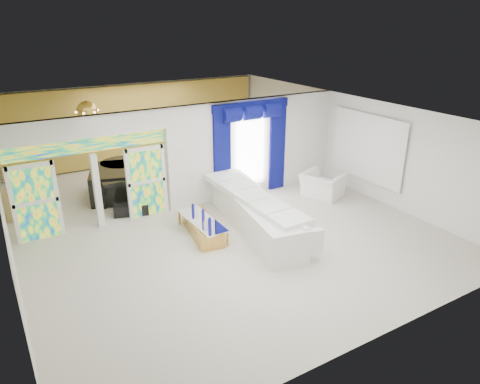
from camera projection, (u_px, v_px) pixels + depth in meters
floor at (209, 216)px, 12.32m from camera, size 12.00×12.00×0.00m
dividing_wall at (255, 146)px, 13.57m from camera, size 5.70×0.18×3.00m
dividing_header at (86, 127)px, 10.76m from camera, size 4.30×0.18×0.55m
stained_panel_left at (36, 202)px, 10.73m from camera, size 0.95×0.04×2.00m
stained_panel_right at (147, 182)px, 12.07m from camera, size 0.95×0.04×2.00m
stained_transom at (88, 145)px, 10.93m from camera, size 4.00×0.05×0.35m
window_pane at (250, 150)px, 13.39m from camera, size 1.00×0.02×2.30m
blue_drape_left at (222, 156)px, 12.91m from camera, size 0.55×0.10×2.80m
blue_drape_right at (277, 147)px, 13.86m from camera, size 0.55×0.10×2.80m
blue_pelmet at (251, 106)px, 12.85m from camera, size 2.60×0.12×0.25m
wall_mirror at (367, 148)px, 13.27m from camera, size 0.04×2.70×1.90m
gold_curtains at (138, 124)px, 16.47m from camera, size 9.70×0.12×2.90m
white_sofa at (253, 213)px, 11.52m from camera, size 1.65×4.56×0.85m
coffee_table at (202, 228)px, 11.21m from camera, size 0.88×1.89×0.40m
console_table at (241, 193)px, 13.45m from camera, size 1.18×0.38×0.39m
table_lamp at (233, 180)px, 13.12m from camera, size 0.36×0.36×0.58m
armchair at (322, 185)px, 13.53m from camera, size 1.38×1.47×0.77m
grand_piano at (115, 183)px, 13.54m from camera, size 1.86×2.14×0.91m
piano_bench at (131, 209)px, 12.38m from camera, size 1.04×0.65×0.32m
tv_console at (17, 204)px, 12.09m from camera, size 0.65×0.61×0.85m
chandelier at (87, 111)px, 12.96m from camera, size 0.60×0.60×0.60m
decanters at (203, 217)px, 11.07m from camera, size 0.24×1.16×0.28m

